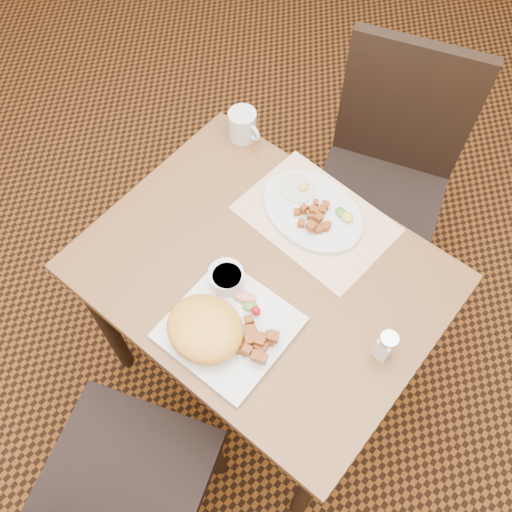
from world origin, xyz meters
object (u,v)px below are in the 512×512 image
at_px(chair_far, 386,170).
at_px(salt_shaker, 386,346).
at_px(chair_near, 101,512).
at_px(coffee_mug, 243,125).
at_px(plate_square, 229,328).
at_px(table, 262,290).
at_px(plate_oval, 312,211).

height_order(chair_far, salt_shaker, chair_far).
height_order(chair_near, coffee_mug, chair_near).
bearing_deg(plate_square, chair_near, -89.24).
bearing_deg(chair_near, table, 74.28).
relative_size(chair_far, plate_oval, 3.19).
xyz_separation_m(plate_square, plate_oval, (-0.05, 0.40, 0.00)).
bearing_deg(plate_oval, salt_shaker, -30.77).
relative_size(table, plate_oval, 2.96).
height_order(table, chair_far, chair_far).
distance_m(table, plate_oval, 0.26).
bearing_deg(chair_far, plate_oval, 69.40).
xyz_separation_m(plate_oval, salt_shaker, (0.37, -0.22, 0.04)).
relative_size(plate_oval, salt_shaker, 3.05).
relative_size(plate_square, plate_oval, 0.92).
xyz_separation_m(chair_near, salt_shaker, (0.32, 0.68, 0.26)).
distance_m(table, chair_near, 0.69).
xyz_separation_m(chair_near, plate_square, (-0.01, 0.50, 0.22)).
xyz_separation_m(chair_near, plate_oval, (-0.05, 0.90, 0.22)).
height_order(plate_oval, coffee_mug, coffee_mug).
relative_size(table, salt_shaker, 9.00).
bearing_deg(salt_shaker, table, -179.14).
bearing_deg(chair_far, coffee_mug, 25.61).
xyz_separation_m(table, plate_square, (0.04, -0.18, 0.12)).
distance_m(chair_near, salt_shaker, 0.80).
xyz_separation_m(salt_shaker, coffee_mug, (-0.70, 0.31, -0.00)).
bearing_deg(coffee_mug, salt_shaker, -24.27).
xyz_separation_m(chair_far, coffee_mug, (-0.34, -0.33, 0.26)).
height_order(chair_near, salt_shaker, chair_near).
distance_m(plate_square, plate_oval, 0.41).
bearing_deg(table, chair_far, 89.22).
bearing_deg(chair_near, chair_far, 71.99).
distance_m(plate_oval, coffee_mug, 0.34).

